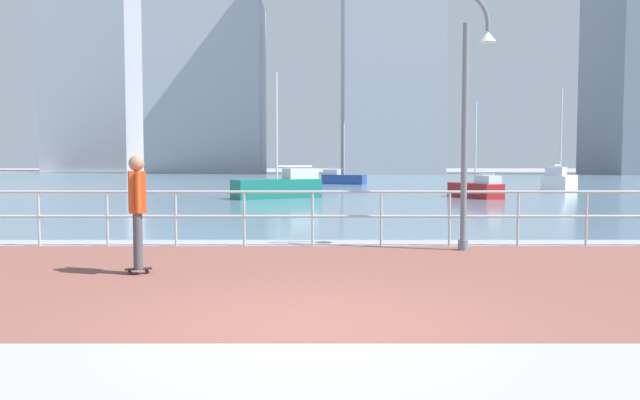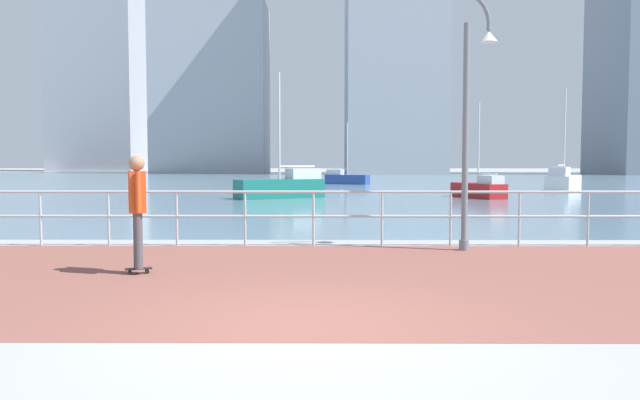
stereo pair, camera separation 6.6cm
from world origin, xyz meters
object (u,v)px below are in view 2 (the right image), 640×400
(lamppost, at_px, (473,109))
(sailboat_teal, at_px, (563,181))
(sailboat_yellow, at_px, (346,178))
(sailboat_navy, at_px, (479,189))
(sailboat_blue, at_px, (282,186))
(skateboarder, at_px, (137,203))

(lamppost, height_order, sailboat_teal, sailboat_teal)
(sailboat_yellow, xyz_separation_m, sailboat_navy, (5.73, -18.05, -0.01))
(lamppost, distance_m, sailboat_yellow, 35.64)
(sailboat_yellow, bearing_deg, sailboat_blue, -101.18)
(sailboat_yellow, bearing_deg, lamppost, -88.03)
(sailboat_teal, bearing_deg, sailboat_yellow, 137.53)
(lamppost, bearing_deg, sailboat_blue, 105.71)
(sailboat_teal, xyz_separation_m, sailboat_blue, (-15.91, -7.07, -0.01))
(sailboat_navy, bearing_deg, sailboat_blue, -178.38)
(skateboarder, distance_m, sailboat_yellow, 38.48)
(sailboat_teal, distance_m, sailboat_navy, 9.45)
(sailboat_teal, relative_size, sailboat_blue, 1.02)
(sailboat_blue, bearing_deg, skateboarder, -92.58)
(sailboat_yellow, bearing_deg, sailboat_teal, -42.47)
(sailboat_teal, bearing_deg, sailboat_navy, -133.94)
(sailboat_navy, distance_m, sailboat_blue, 9.36)
(lamppost, height_order, sailboat_blue, sailboat_blue)
(sailboat_navy, xyz_separation_m, sailboat_blue, (-9.35, -0.26, 0.13))
(lamppost, height_order, sailboat_navy, lamppost)
(sailboat_navy, bearing_deg, sailboat_yellow, 107.62)
(sailboat_teal, height_order, sailboat_navy, sailboat_teal)
(sailboat_yellow, distance_m, sailboat_blue, 18.67)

